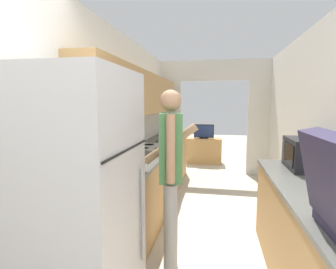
{
  "coord_description": "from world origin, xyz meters",
  "views": [
    {
      "loc": [
        0.08,
        -0.89,
        1.59
      ],
      "look_at": [
        -0.74,
        3.46,
        1.04
      ],
      "focal_mm": 28.0,
      "sensor_mm": 36.0,
      "label": 1
    }
  ],
  "objects_px": {
    "refrigerator": "(78,206)",
    "knife": "(158,141)",
    "range_oven": "(154,174)",
    "microwave": "(306,154)",
    "tv_cabinet": "(204,151)",
    "television": "(204,132)",
    "person": "(171,174)"
  },
  "relations": [
    {
      "from": "knife",
      "to": "television",
      "type": "bearing_deg",
      "value": 59.89
    },
    {
      "from": "range_oven",
      "to": "knife",
      "type": "height_order",
      "value": "range_oven"
    },
    {
      "from": "microwave",
      "to": "tv_cabinet",
      "type": "height_order",
      "value": "microwave"
    },
    {
      "from": "range_oven",
      "to": "person",
      "type": "relative_size",
      "value": 0.61
    },
    {
      "from": "range_oven",
      "to": "tv_cabinet",
      "type": "height_order",
      "value": "range_oven"
    },
    {
      "from": "microwave",
      "to": "knife",
      "type": "distance_m",
      "value": 2.53
    },
    {
      "from": "television",
      "to": "tv_cabinet",
      "type": "bearing_deg",
      "value": 90.0
    },
    {
      "from": "refrigerator",
      "to": "television",
      "type": "bearing_deg",
      "value": 83.64
    },
    {
      "from": "microwave",
      "to": "television",
      "type": "distance_m",
      "value": 4.12
    },
    {
      "from": "range_oven",
      "to": "knife",
      "type": "xyz_separation_m",
      "value": [
        -0.07,
        0.56,
        0.45
      ]
    },
    {
      "from": "person",
      "to": "tv_cabinet",
      "type": "xyz_separation_m",
      "value": [
        0.09,
        4.46,
        -0.59
      ]
    },
    {
      "from": "refrigerator",
      "to": "microwave",
      "type": "bearing_deg",
      "value": 35.51
    },
    {
      "from": "television",
      "to": "knife",
      "type": "height_order",
      "value": "television"
    },
    {
      "from": "range_oven",
      "to": "television",
      "type": "distance_m",
      "value": 2.95
    },
    {
      "from": "tv_cabinet",
      "to": "television",
      "type": "height_order",
      "value": "television"
    },
    {
      "from": "microwave",
      "to": "knife",
      "type": "xyz_separation_m",
      "value": [
        -1.93,
        1.63,
        -0.15
      ]
    },
    {
      "from": "person",
      "to": "television",
      "type": "relative_size",
      "value": 3.34
    },
    {
      "from": "tv_cabinet",
      "to": "television",
      "type": "xyz_separation_m",
      "value": [
        0.0,
        -0.04,
        0.51
      ]
    },
    {
      "from": "range_oven",
      "to": "tv_cabinet",
      "type": "relative_size",
      "value": 1.14
    },
    {
      "from": "microwave",
      "to": "television",
      "type": "xyz_separation_m",
      "value": [
        -1.23,
        3.92,
        -0.23
      ]
    },
    {
      "from": "television",
      "to": "microwave",
      "type": "bearing_deg",
      "value": -72.6
    },
    {
      "from": "range_oven",
      "to": "television",
      "type": "xyz_separation_m",
      "value": [
        0.63,
        2.86,
        0.38
      ]
    },
    {
      "from": "person",
      "to": "tv_cabinet",
      "type": "height_order",
      "value": "person"
    },
    {
      "from": "tv_cabinet",
      "to": "microwave",
      "type": "bearing_deg",
      "value": -72.78
    },
    {
      "from": "microwave",
      "to": "television",
      "type": "bearing_deg",
      "value": 107.4
    },
    {
      "from": "refrigerator",
      "to": "person",
      "type": "distance_m",
      "value": 0.94
    },
    {
      "from": "refrigerator",
      "to": "knife",
      "type": "bearing_deg",
      "value": 92.29
    },
    {
      "from": "person",
      "to": "microwave",
      "type": "relative_size",
      "value": 3.31
    },
    {
      "from": "person",
      "to": "knife",
      "type": "bearing_deg",
      "value": 5.73
    },
    {
      "from": "range_oven",
      "to": "microwave",
      "type": "relative_size",
      "value": 2.03
    },
    {
      "from": "person",
      "to": "microwave",
      "type": "height_order",
      "value": "person"
    },
    {
      "from": "refrigerator",
      "to": "knife",
      "type": "xyz_separation_m",
      "value": [
        -0.12,
        2.92,
        0.01
      ]
    }
  ]
}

